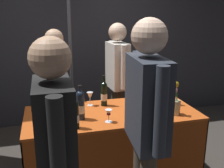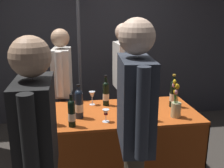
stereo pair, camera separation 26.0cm
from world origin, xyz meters
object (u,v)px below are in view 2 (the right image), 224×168
(vendor_presenter, at_px, (124,76))
(booth_signpost, at_px, (79,45))
(flower_vase, at_px, (176,105))
(tasting_table, at_px, (112,133))
(wine_glass_near_vendor, at_px, (92,95))
(featured_wine_bottle, at_px, (50,110))
(wine_glass_mid, at_px, (106,113))
(display_bottle_0, at_px, (132,104))
(taster_foreground_right, at_px, (135,118))

(vendor_presenter, height_order, booth_signpost, booth_signpost)
(flower_vase, relative_size, vendor_presenter, 0.23)
(tasting_table, distance_m, booth_signpost, 1.46)
(flower_vase, bearing_deg, wine_glass_near_vendor, 148.48)
(featured_wine_bottle, bearing_deg, wine_glass_near_vendor, 48.14)
(tasting_table, xyz_separation_m, featured_wine_bottle, (-0.60, -0.22, 0.38))
(wine_glass_mid, xyz_separation_m, flower_vase, (0.69, 0.01, 0.03))
(tasting_table, xyz_separation_m, booth_signpost, (-0.28, 1.19, 0.79))
(tasting_table, height_order, booth_signpost, booth_signpost)
(display_bottle_0, xyz_separation_m, booth_signpost, (-0.46, 1.31, 0.42))
(display_bottle_0, bearing_deg, taster_foreground_right, -101.49)
(flower_vase, height_order, booth_signpost, booth_signpost)
(booth_signpost, bearing_deg, featured_wine_bottle, -102.93)
(featured_wine_bottle, bearing_deg, booth_signpost, 77.07)
(featured_wine_bottle, distance_m, display_bottle_0, 0.79)
(tasting_table, bearing_deg, vendor_presenter, 70.19)
(featured_wine_bottle, bearing_deg, vendor_presenter, 47.77)
(tasting_table, bearing_deg, wine_glass_mid, -112.03)
(featured_wine_bottle, bearing_deg, flower_vase, -0.40)
(featured_wine_bottle, relative_size, wine_glass_near_vendor, 2.12)
(display_bottle_0, xyz_separation_m, vendor_presenter, (0.09, 0.86, 0.07))
(taster_foreground_right, bearing_deg, tasting_table, 7.06)
(featured_wine_bottle, relative_size, flower_vase, 0.84)
(flower_vase, bearing_deg, display_bottle_0, 165.38)
(tasting_table, bearing_deg, wine_glass_near_vendor, 126.14)
(flower_vase, relative_size, booth_signpost, 0.17)
(tasting_table, relative_size, vendor_presenter, 1.06)
(taster_foreground_right, bearing_deg, vendor_presenter, -3.67)
(wine_glass_near_vendor, distance_m, flower_vase, 0.91)
(tasting_table, bearing_deg, flower_vase, -20.76)
(taster_foreground_right, relative_size, booth_signpost, 0.79)
(tasting_table, height_order, flower_vase, flower_vase)
(vendor_presenter, bearing_deg, flower_vase, 14.64)
(display_bottle_0, relative_size, taster_foreground_right, 0.17)
(booth_signpost, bearing_deg, wine_glass_mid, -82.63)
(wine_glass_mid, bearing_deg, wine_glass_near_vendor, 100.46)
(vendor_presenter, height_order, taster_foreground_right, taster_foreground_right)
(tasting_table, relative_size, taster_foreground_right, 0.99)
(flower_vase, height_order, taster_foreground_right, taster_foreground_right)
(wine_glass_mid, height_order, taster_foreground_right, taster_foreground_right)
(tasting_table, height_order, display_bottle_0, display_bottle_0)
(taster_foreground_right, bearing_deg, booth_signpost, 13.55)
(taster_foreground_right, bearing_deg, featured_wine_bottle, 50.78)
(tasting_table, height_order, wine_glass_mid, wine_glass_mid)
(vendor_presenter, bearing_deg, featured_wine_bottle, -46.21)
(display_bottle_0, bearing_deg, booth_signpost, 109.20)
(tasting_table, relative_size, display_bottle_0, 5.96)
(display_bottle_0, xyz_separation_m, taster_foreground_right, (-0.15, -0.71, 0.16))
(flower_vase, relative_size, taster_foreground_right, 0.22)
(wine_glass_near_vendor, xyz_separation_m, vendor_presenter, (0.45, 0.49, 0.08))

